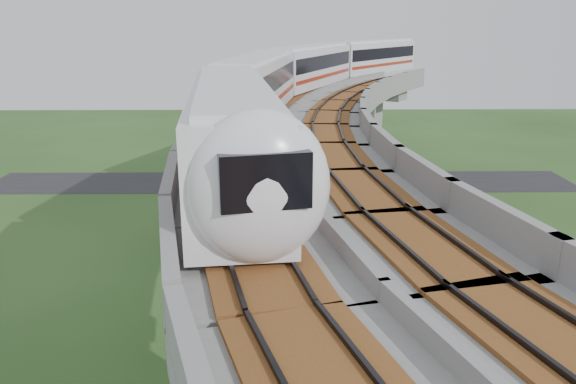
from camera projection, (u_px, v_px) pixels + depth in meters
The scene contains 13 objects.
ground at pixel (284, 338), 29.63m from camera, with size 160.00×160.00×0.00m, color #2B471C.
dirt_lot at pixel (565, 357), 27.89m from camera, with size 18.00×26.00×0.04m, color gray.
asphalt_road at pixel (282, 182), 58.32m from camera, with size 60.00×8.00×0.03m, color #232326.
viaduct at pixel (363, 172), 27.04m from camera, with size 19.58×73.98×11.40m.
metro_train at pixel (314, 75), 40.42m from camera, with size 19.82×59.30×3.64m.
fence at pixel (469, 324), 29.54m from camera, with size 3.87×38.73×1.50m.
tree_0 at pixel (415, 187), 49.52m from camera, with size 2.19×2.19×2.92m.
tree_1 at pixel (399, 197), 47.13m from camera, with size 2.37×2.37×2.92m.
tree_2 at pixel (389, 233), 39.77m from camera, with size 2.23×2.23×2.57m.
tree_3 at pixel (381, 232), 37.46m from camera, with size 2.86×2.86×3.77m.
tree_4 at pixel (423, 297), 29.34m from camera, with size 3.18×3.18×3.56m.
tree_5 at pixel (437, 358), 24.28m from camera, with size 1.88×1.88×2.86m.
car_dark at pixel (480, 309), 31.13m from camera, with size 1.93×4.75×1.38m, color black.
Camera 1 is at (-0.15, -26.10, 16.01)m, focal length 35.00 mm.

